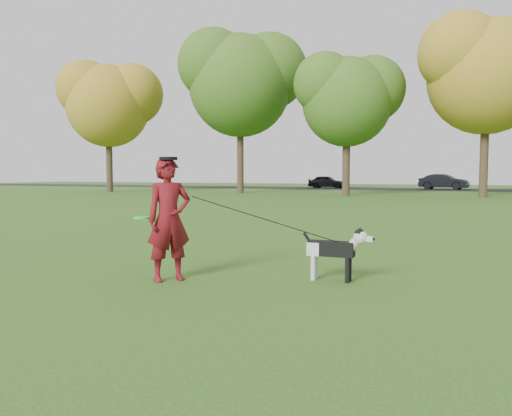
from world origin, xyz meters
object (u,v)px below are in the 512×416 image
at_px(man, 169,220).
at_px(car_mid, 444,182).
at_px(dog, 337,248).
at_px(car_left, 327,182).

distance_m(man, car_mid, 40.50).
relative_size(man, dog, 1.70).
xyz_separation_m(man, car_mid, (2.38, 40.43, -0.13)).
xyz_separation_m(car_left, car_mid, (10.31, 0.00, 0.07)).
relative_size(dog, car_left, 0.27).
height_order(man, car_left, man).
xyz_separation_m(man, dog, (2.06, 0.80, -0.37)).
relative_size(dog, car_mid, 0.24).
distance_m(man, car_left, 41.20).
distance_m(car_left, car_mid, 10.31).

